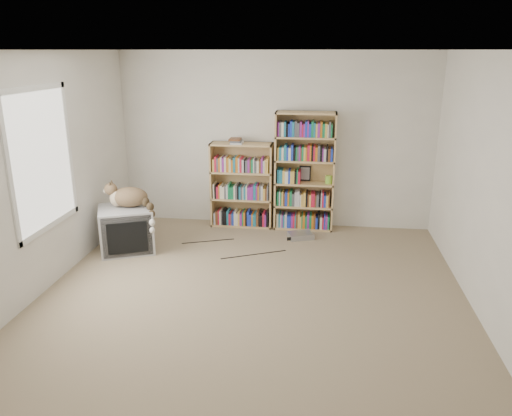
# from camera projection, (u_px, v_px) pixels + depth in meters

# --- Properties ---
(floor) EXTENTS (4.50, 5.00, 0.01)m
(floor) POSITION_uv_depth(u_px,v_px,m) (251.00, 302.00, 5.18)
(floor) COLOR gray
(floor) RESTS_ON ground
(wall_back) EXTENTS (4.50, 0.02, 2.50)m
(wall_back) POSITION_uv_depth(u_px,v_px,m) (275.00, 141.00, 7.17)
(wall_back) COLOR beige
(wall_back) RESTS_ON floor
(wall_front) EXTENTS (4.50, 0.02, 2.50)m
(wall_front) POSITION_uv_depth(u_px,v_px,m) (178.00, 317.00, 2.44)
(wall_front) COLOR beige
(wall_front) RESTS_ON floor
(wall_left) EXTENTS (0.02, 5.00, 2.50)m
(wall_left) POSITION_uv_depth(u_px,v_px,m) (32.00, 178.00, 5.09)
(wall_left) COLOR beige
(wall_left) RESTS_ON floor
(wall_right) EXTENTS (0.02, 5.00, 2.50)m
(wall_right) POSITION_uv_depth(u_px,v_px,m) (496.00, 194.00, 4.52)
(wall_right) COLOR beige
(wall_right) RESTS_ON floor
(ceiling) EXTENTS (4.50, 5.00, 0.02)m
(ceiling) POSITION_uv_depth(u_px,v_px,m) (250.00, 50.00, 4.43)
(ceiling) COLOR white
(ceiling) RESTS_ON wall_back
(window) EXTENTS (0.02, 1.22, 1.52)m
(window) POSITION_uv_depth(u_px,v_px,m) (42.00, 160.00, 5.23)
(window) COLOR white
(window) RESTS_ON wall_left
(crt_tv) EXTENTS (0.84, 0.81, 0.57)m
(crt_tv) POSITION_uv_depth(u_px,v_px,m) (127.00, 229.00, 6.45)
(crt_tv) COLOR #A1A1A4
(crt_tv) RESTS_ON floor
(cat) EXTENTS (0.74, 0.50, 0.56)m
(cat) POSITION_uv_depth(u_px,v_px,m) (133.00, 200.00, 6.35)
(cat) COLOR #332015
(cat) RESTS_ON crt_tv
(bookcase_tall) EXTENTS (0.84, 0.30, 1.69)m
(bookcase_tall) POSITION_uv_depth(u_px,v_px,m) (304.00, 174.00, 7.11)
(bookcase_tall) COLOR tan
(bookcase_tall) RESTS_ON floor
(bookcase_short) EXTENTS (0.90, 0.30, 1.23)m
(bookcase_short) POSITION_uv_depth(u_px,v_px,m) (242.00, 189.00, 7.30)
(bookcase_short) COLOR tan
(bookcase_short) RESTS_ON floor
(book_stack) EXTENTS (0.18, 0.23, 0.08)m
(book_stack) POSITION_uv_depth(u_px,v_px,m) (236.00, 141.00, 7.04)
(book_stack) COLOR red
(book_stack) RESTS_ON bookcase_short
(green_mug) EXTENTS (0.10, 0.10, 0.11)m
(green_mug) POSITION_uv_depth(u_px,v_px,m) (329.00, 179.00, 7.07)
(green_mug) COLOR #87CB3A
(green_mug) RESTS_ON bookcase_tall
(framed_print) EXTENTS (0.16, 0.05, 0.22)m
(framed_print) POSITION_uv_depth(u_px,v_px,m) (305.00, 173.00, 7.19)
(framed_print) COLOR black
(framed_print) RESTS_ON bookcase_tall
(dvd_player) EXTENTS (0.39, 0.34, 0.08)m
(dvd_player) POSITION_uv_depth(u_px,v_px,m) (300.00, 235.00, 6.92)
(dvd_player) COLOR #9FA0A4
(dvd_player) RESTS_ON floor
(wall_outlet) EXTENTS (0.01, 0.08, 0.13)m
(wall_outlet) POSITION_uv_depth(u_px,v_px,m) (105.00, 217.00, 6.82)
(wall_outlet) COLOR silver
(wall_outlet) RESTS_ON wall_left
(floor_cables) EXTENTS (1.20, 0.70, 0.01)m
(floor_cables) POSITION_uv_depth(u_px,v_px,m) (243.00, 251.00, 6.49)
(floor_cables) COLOR black
(floor_cables) RESTS_ON floor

